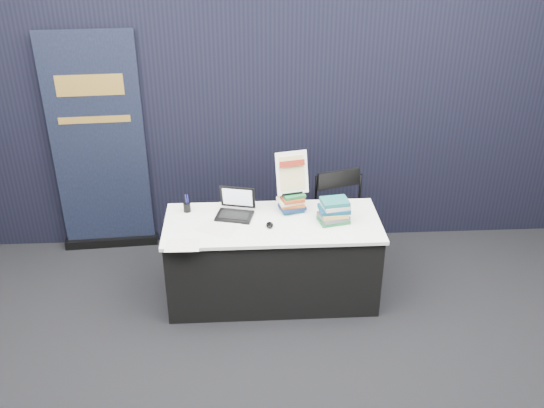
{
  "coord_description": "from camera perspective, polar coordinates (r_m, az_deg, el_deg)",
  "views": [
    {
      "loc": [
        -0.25,
        -3.82,
        3.24
      ],
      "look_at": [
        -0.0,
        0.55,
        0.92
      ],
      "focal_mm": 40.0,
      "sensor_mm": 36.0,
      "label": 1
    }
  ],
  "objects": [
    {
      "name": "pen_cup",
      "position": [
        5.23,
        -8.01,
        -0.32
      ],
      "size": [
        0.06,
        0.06,
        0.08
      ],
      "primitive_type": "cylinder",
      "rotation": [
        0.0,
        0.0,
        0.01
      ],
      "color": "black",
      "rests_on": "display_table"
    },
    {
      "name": "brochure_left",
      "position": [
        4.77,
        -8.43,
        -3.88
      ],
      "size": [
        0.27,
        0.19,
        0.0
      ],
      "primitive_type": "cube",
      "rotation": [
        0.0,
        0.0,
        -0.01
      ],
      "color": "silver",
      "rests_on": "display_table"
    },
    {
      "name": "pullup_banner",
      "position": [
        5.94,
        -15.84,
        4.16
      ],
      "size": [
        0.91,
        0.16,
        2.14
      ],
      "rotation": [
        0.0,
        0.0,
        0.06
      ],
      "color": "black",
      "rests_on": "floor"
    },
    {
      "name": "brochure_mid",
      "position": [
        4.96,
        -5.12,
        -2.31
      ],
      "size": [
        0.37,
        0.34,
        0.0
      ],
      "primitive_type": "cube",
      "rotation": [
        0.0,
        0.0,
        -0.53
      ],
      "color": "silver",
      "rests_on": "display_table"
    },
    {
      "name": "wall_back",
      "position": [
        7.97,
        -1.45,
        17.15
      ],
      "size": [
        8.0,
        0.02,
        3.5
      ],
      "primitive_type": "cube",
      "color": "#B3B0A9",
      "rests_on": "floor"
    },
    {
      "name": "floor",
      "position": [
        5.02,
        0.41,
        -12.28
      ],
      "size": [
        8.0,
        8.0,
        0.0
      ],
      "primitive_type": "plane",
      "color": "black",
      "rests_on": "ground"
    },
    {
      "name": "brochure_right",
      "position": [
        5.02,
        -4.48,
        -1.85
      ],
      "size": [
        0.31,
        0.25,
        0.0
      ],
      "primitive_type": "cube",
      "rotation": [
        0.0,
        0.0,
        -0.23
      ],
      "color": "white",
      "rests_on": "display_table"
    },
    {
      "name": "book_stack_tall",
      "position": [
        5.18,
        1.88,
        0.17
      ],
      "size": [
        0.23,
        0.19,
        0.16
      ],
      "rotation": [
        0.0,
        0.0,
        0.24
      ],
      "color": "#195F5D",
      "rests_on": "display_table"
    },
    {
      "name": "stacking_chair",
      "position": [
        5.55,
        6.38,
        -1.54
      ],
      "size": [
        0.53,
        0.54,
        0.95
      ],
      "rotation": [
        0.0,
        0.0,
        0.28
      ],
      "color": "black",
      "rests_on": "floor"
    },
    {
      "name": "laptop",
      "position": [
        5.13,
        -3.57,
        -0.48
      ],
      "size": [
        0.34,
        0.31,
        0.23
      ],
      "rotation": [
        0.0,
        0.0,
        -0.24
      ],
      "color": "black",
      "rests_on": "display_table"
    },
    {
      "name": "display_table",
      "position": [
        5.23,
        0.04,
        -5.24
      ],
      "size": [
        1.8,
        0.75,
        0.75
      ],
      "color": "black",
      "rests_on": "floor"
    },
    {
      "name": "info_sign",
      "position": [
        5.09,
        1.9,
        2.9
      ],
      "size": [
        0.29,
        0.17,
        0.37
      ],
      "rotation": [
        0.0,
        0.0,
        0.21
      ],
      "color": "black",
      "rests_on": "book_stack_tall"
    },
    {
      "name": "mouse",
      "position": [
        4.96,
        -0.22,
        -1.99
      ],
      "size": [
        0.06,
        0.1,
        0.03
      ],
      "primitive_type": "ellipsoid",
      "rotation": [
        0.0,
        0.0,
        -0.03
      ],
      "color": "black",
      "rests_on": "display_table"
    },
    {
      "name": "book_stack_short",
      "position": [
        5.03,
        5.96,
        -0.64
      ],
      "size": [
        0.25,
        0.21,
        0.2
      ],
      "rotation": [
        0.0,
        0.0,
        0.16
      ],
      "color": "#1B6533",
      "rests_on": "display_table"
    },
    {
      "name": "drape_partition",
      "position": [
        5.8,
        -0.56,
        7.34
      ],
      "size": [
        6.0,
        0.08,
        2.4
      ],
      "primitive_type": "cube",
      "color": "black",
      "rests_on": "floor"
    }
  ]
}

